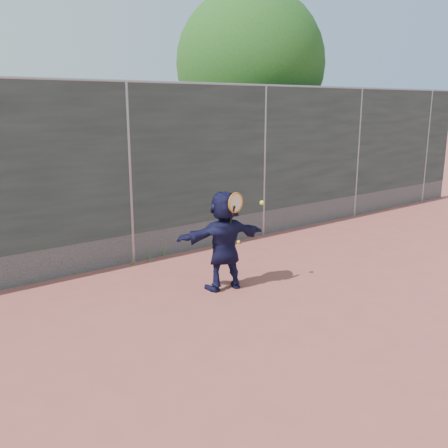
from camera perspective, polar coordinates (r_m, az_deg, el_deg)
ground at (r=6.08m, az=5.74°, el=-12.37°), size 80.00×80.00×0.00m
player at (r=7.21m, az=-0.00°, el=-1.88°), size 1.42×0.71×1.46m
ball_ground at (r=9.72m, az=1.67°, el=-2.06°), size 0.07×0.07×0.07m
fence at (r=8.41m, az=-10.72°, el=6.03°), size 20.00×0.06×3.03m
swing_action at (r=6.99m, az=1.63°, el=2.30°), size 0.65×0.15×0.51m
tree_right at (r=12.90m, az=3.51°, el=17.28°), size 3.78×3.60×5.39m
weed_clump at (r=8.75m, az=-8.24°, el=-3.29°), size 0.68×0.07×0.30m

